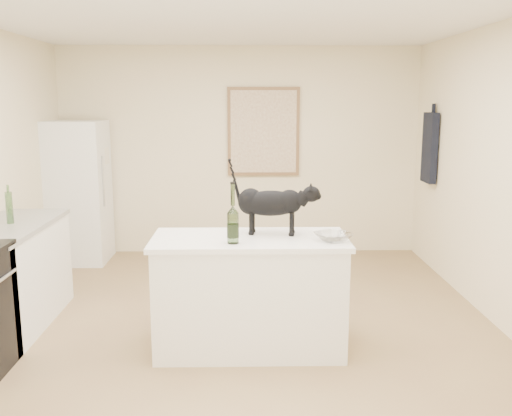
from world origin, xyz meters
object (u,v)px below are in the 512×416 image
object	(u,v)px
fridge	(78,192)
glass_bowl	(333,237)
wine_bottle	(233,217)
black_cat	(271,207)

from	to	relation	value
fridge	glass_bowl	size ratio (longest dim) A/B	6.50
fridge	wine_bottle	xyz separation A→B (m)	(1.93, -2.73, 0.25)
fridge	wine_bottle	distance (m)	3.35
fridge	black_cat	bearing A→B (deg)	-47.76
glass_bowl	wine_bottle	bearing A→B (deg)	-176.24
black_cat	wine_bottle	size ratio (longest dim) A/B	1.57
black_cat	wine_bottle	world-z (taller)	black_cat
black_cat	wine_bottle	distance (m)	0.41
glass_bowl	fridge	bearing A→B (deg)	134.92
wine_bottle	glass_bowl	bearing A→B (deg)	3.76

